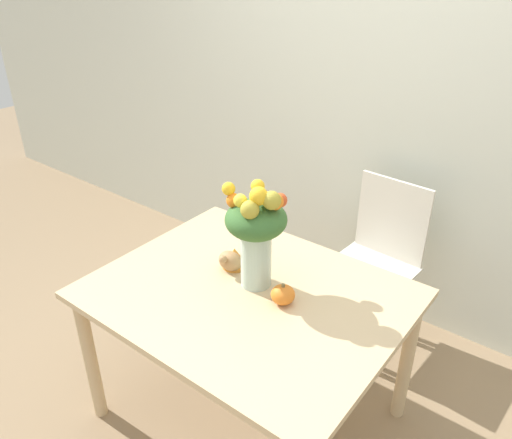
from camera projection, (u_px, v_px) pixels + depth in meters
ground_plane at (249, 412)px, 2.40m from camera, size 12.00×12.00×0.00m
wall_back at (390, 84)px, 2.59m from camera, size 8.00×0.06×2.70m
dining_table at (248, 309)px, 2.10m from camera, size 1.25×0.99×0.72m
flower_vase at (256, 231)px, 1.98m from camera, size 0.26×0.29×0.48m
pumpkin at (283, 295)px, 1.97m from camera, size 0.10×0.10×0.09m
turkey_figurine at (233, 259)px, 2.19m from camera, size 0.11×0.15×0.09m
dining_chair_near_window at (375, 263)px, 2.67m from camera, size 0.45×0.45×0.93m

